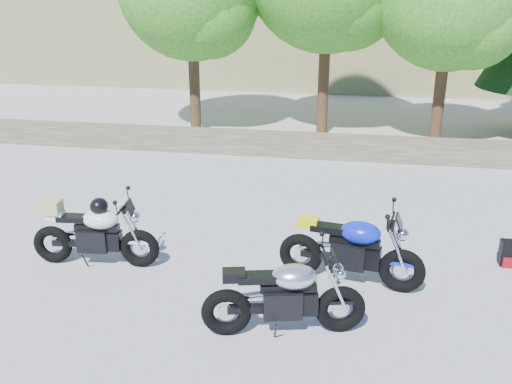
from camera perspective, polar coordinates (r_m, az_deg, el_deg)
ground at (r=8.22m, az=-2.59°, el=-7.24°), size 90.00×90.00×0.00m
stone_wall at (r=13.19m, az=2.51°, el=4.81°), size 22.00×0.55×0.50m
silver_bike at (r=6.55m, az=2.93°, el=-10.48°), size 1.87×0.68×0.95m
white_bike at (r=8.32m, az=-15.91°, el=-3.90°), size 1.84×0.58×1.02m
blue_bike at (r=7.64m, az=9.54°, el=-5.78°), size 1.95×0.64×0.98m
backpack at (r=8.89m, az=24.03°, el=-5.65°), size 0.27×0.23×0.36m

